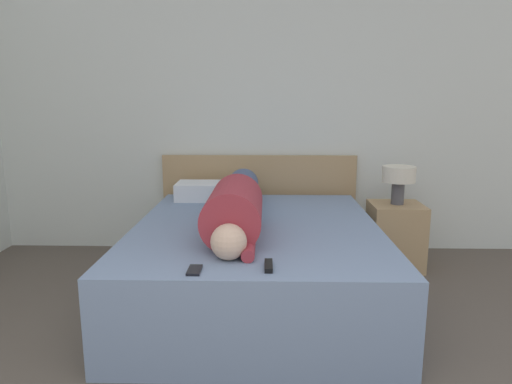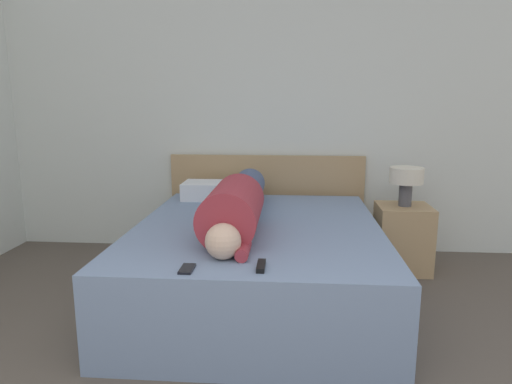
{
  "view_description": "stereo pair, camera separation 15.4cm",
  "coord_description": "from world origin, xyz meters",
  "px_view_note": "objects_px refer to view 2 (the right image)",
  "views": [
    {
      "loc": [
        0.1,
        -0.14,
        1.34
      ],
      "look_at": [
        0.04,
        2.66,
        0.78
      ],
      "focal_mm": 32.0,
      "sensor_mm": 36.0,
      "label": 1
    },
    {
      "loc": [
        0.26,
        -0.13,
        1.34
      ],
      "look_at": [
        0.04,
        2.66,
        0.78
      ],
      "focal_mm": 32.0,
      "sensor_mm": 36.0,
      "label": 2
    }
  ],
  "objects_px": {
    "bed": "(258,262)",
    "person_lying": "(238,204)",
    "pillow_near_headboard": "(217,190)",
    "tv_remote": "(261,266)",
    "nightstand": "(402,238)",
    "cell_phone": "(187,269)",
    "table_lamp": "(406,179)"
  },
  "relations": [
    {
      "from": "bed",
      "to": "person_lying",
      "type": "bearing_deg",
      "value": -164.1
    },
    {
      "from": "pillow_near_headboard",
      "to": "tv_remote",
      "type": "bearing_deg",
      "value": -73.19
    },
    {
      "from": "tv_remote",
      "to": "nightstand",
      "type": "bearing_deg",
      "value": 54.46
    },
    {
      "from": "nightstand",
      "to": "cell_phone",
      "type": "bearing_deg",
      "value": -132.87
    },
    {
      "from": "bed",
      "to": "nightstand",
      "type": "bearing_deg",
      "value": 29.77
    },
    {
      "from": "person_lying",
      "to": "cell_phone",
      "type": "distance_m",
      "value": 0.85
    },
    {
      "from": "table_lamp",
      "to": "tv_remote",
      "type": "bearing_deg",
      "value": -125.54
    },
    {
      "from": "cell_phone",
      "to": "table_lamp",
      "type": "bearing_deg",
      "value": 47.13
    },
    {
      "from": "nightstand",
      "to": "person_lying",
      "type": "relative_size",
      "value": 0.32
    },
    {
      "from": "person_lying",
      "to": "pillow_near_headboard",
      "type": "relative_size",
      "value": 2.97
    },
    {
      "from": "nightstand",
      "to": "table_lamp",
      "type": "xyz_separation_m",
      "value": [
        -0.0,
        -0.0,
        0.48
      ]
    },
    {
      "from": "bed",
      "to": "tv_remote",
      "type": "height_order",
      "value": "tv_remote"
    },
    {
      "from": "table_lamp",
      "to": "person_lying",
      "type": "bearing_deg",
      "value": -151.52
    },
    {
      "from": "bed",
      "to": "nightstand",
      "type": "height_order",
      "value": "same"
    },
    {
      "from": "bed",
      "to": "tv_remote",
      "type": "xyz_separation_m",
      "value": [
        0.08,
        -0.81,
        0.28
      ]
    },
    {
      "from": "nightstand",
      "to": "pillow_near_headboard",
      "type": "relative_size",
      "value": 0.96
    },
    {
      "from": "table_lamp",
      "to": "cell_phone",
      "type": "relative_size",
      "value": 2.34
    },
    {
      "from": "person_lying",
      "to": "cell_phone",
      "type": "bearing_deg",
      "value": -100.5
    },
    {
      "from": "nightstand",
      "to": "pillow_near_headboard",
      "type": "height_order",
      "value": "pillow_near_headboard"
    },
    {
      "from": "tv_remote",
      "to": "cell_phone",
      "type": "xyz_separation_m",
      "value": [
        -0.36,
        -0.05,
        -0.01
      ]
    },
    {
      "from": "table_lamp",
      "to": "tv_remote",
      "type": "relative_size",
      "value": 2.03
    },
    {
      "from": "table_lamp",
      "to": "tv_remote",
      "type": "xyz_separation_m",
      "value": [
        -1.03,
        -1.45,
        -0.2
      ]
    },
    {
      "from": "table_lamp",
      "to": "person_lying",
      "type": "distance_m",
      "value": 1.41
    },
    {
      "from": "nightstand",
      "to": "cell_phone",
      "type": "distance_m",
      "value": 2.07
    },
    {
      "from": "bed",
      "to": "table_lamp",
      "type": "relative_size",
      "value": 6.46
    },
    {
      "from": "bed",
      "to": "pillow_near_headboard",
      "type": "xyz_separation_m",
      "value": [
        -0.41,
        0.79,
        0.34
      ]
    },
    {
      "from": "table_lamp",
      "to": "bed",
      "type": "bearing_deg",
      "value": -150.23
    },
    {
      "from": "bed",
      "to": "tv_remote",
      "type": "distance_m",
      "value": 0.86
    },
    {
      "from": "person_lying",
      "to": "table_lamp",
      "type": "bearing_deg",
      "value": 28.48
    },
    {
      "from": "bed",
      "to": "table_lamp",
      "type": "distance_m",
      "value": 1.37
    },
    {
      "from": "tv_remote",
      "to": "cell_phone",
      "type": "height_order",
      "value": "tv_remote"
    },
    {
      "from": "cell_phone",
      "to": "tv_remote",
      "type": "bearing_deg",
      "value": 8.33
    }
  ]
}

